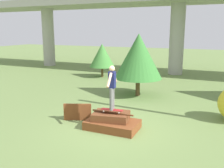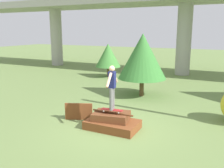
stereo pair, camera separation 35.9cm
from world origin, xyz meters
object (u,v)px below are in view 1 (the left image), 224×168
(skater, at_px, (112,85))
(tree_mid_back, at_px, (138,56))
(tree_behind_left, at_px, (102,55))
(skateboard, at_px, (112,110))

(skater, xyz_separation_m, tree_mid_back, (-0.61, 4.69, 0.51))
(skater, xyz_separation_m, tree_behind_left, (-4.65, 8.70, 0.02))
(skateboard, xyz_separation_m, skater, (0.00, -0.00, 0.88))
(skateboard, distance_m, tree_mid_back, 4.93)
(skateboard, height_order, tree_mid_back, tree_mid_back)
(skateboard, height_order, tree_behind_left, tree_behind_left)
(skater, height_order, tree_behind_left, tree_behind_left)
(skateboard, distance_m, tree_behind_left, 9.90)
(skateboard, bearing_deg, tree_mid_back, 97.37)
(tree_behind_left, xyz_separation_m, tree_mid_back, (4.05, -4.01, 0.49))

